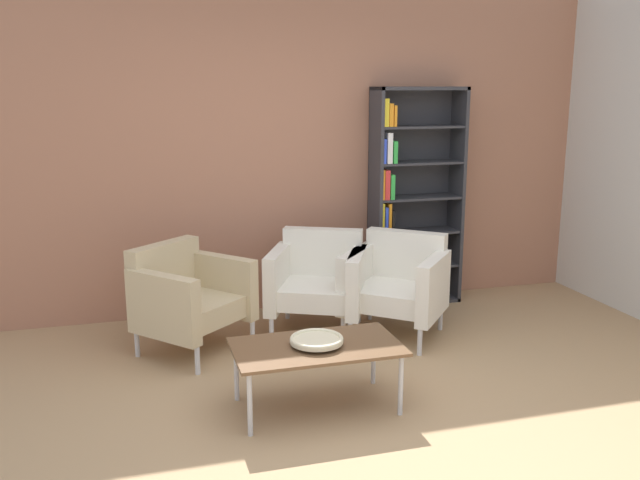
{
  "coord_description": "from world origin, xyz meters",
  "views": [
    {
      "loc": [
        -1.26,
        -3.24,
        1.91
      ],
      "look_at": [
        -0.09,
        0.84,
        0.95
      ],
      "focal_mm": 38.42,
      "sensor_mm": 36.0,
      "label": 1
    }
  ],
  "objects_px": {
    "armchair_by_bookshelf": "(397,283)",
    "bookshelf_tall": "(407,200)",
    "decorative_bowl": "(317,340)",
    "armchair_near_window": "(187,296)",
    "armchair_corner_red": "(318,280)",
    "coffee_table_low": "(317,350)"
  },
  "relations": [
    {
      "from": "decorative_bowl",
      "to": "armchair_by_bookshelf",
      "type": "xyz_separation_m",
      "value": [
        0.94,
        1.05,
        -0.02
      ]
    },
    {
      "from": "coffee_table_low",
      "to": "bookshelf_tall",
      "type": "bearing_deg",
      "value": 53.41
    },
    {
      "from": "bookshelf_tall",
      "to": "decorative_bowl",
      "type": "xyz_separation_m",
      "value": [
        -1.34,
        -1.8,
        -0.49
      ]
    },
    {
      "from": "armchair_by_bookshelf",
      "to": "armchair_near_window",
      "type": "bearing_deg",
      "value": -143.22
    },
    {
      "from": "bookshelf_tall",
      "to": "armchair_by_bookshelf",
      "type": "bearing_deg",
      "value": -117.66
    },
    {
      "from": "bookshelf_tall",
      "to": "coffee_table_low",
      "type": "relative_size",
      "value": 1.9
    },
    {
      "from": "coffee_table_low",
      "to": "armchair_near_window",
      "type": "height_order",
      "value": "armchair_near_window"
    },
    {
      "from": "armchair_near_window",
      "to": "coffee_table_low",
      "type": "bearing_deg",
      "value": -101.88
    },
    {
      "from": "decorative_bowl",
      "to": "bookshelf_tall",
      "type": "bearing_deg",
      "value": 53.41
    },
    {
      "from": "coffee_table_low",
      "to": "armchair_near_window",
      "type": "xyz_separation_m",
      "value": [
        -0.65,
        1.15,
        0.05
      ]
    },
    {
      "from": "decorative_bowl",
      "to": "armchair_near_window",
      "type": "distance_m",
      "value": 1.33
    },
    {
      "from": "decorative_bowl",
      "to": "armchair_near_window",
      "type": "xyz_separation_m",
      "value": [
        -0.65,
        1.15,
        -0.02
      ]
    },
    {
      "from": "decorative_bowl",
      "to": "armchair_by_bookshelf",
      "type": "bearing_deg",
      "value": 48.08
    },
    {
      "from": "armchair_corner_red",
      "to": "armchair_near_window",
      "type": "relative_size",
      "value": 0.96
    },
    {
      "from": "bookshelf_tall",
      "to": "armchair_near_window",
      "type": "distance_m",
      "value": 2.15
    },
    {
      "from": "armchair_corner_red",
      "to": "armchair_by_bookshelf",
      "type": "distance_m",
      "value": 0.62
    },
    {
      "from": "decorative_bowl",
      "to": "armchair_by_bookshelf",
      "type": "distance_m",
      "value": 1.41
    },
    {
      "from": "armchair_by_bookshelf",
      "to": "bookshelf_tall",
      "type": "bearing_deg",
      "value": 102.88
    },
    {
      "from": "bookshelf_tall",
      "to": "armchair_corner_red",
      "type": "bearing_deg",
      "value": -152.38
    },
    {
      "from": "decorative_bowl",
      "to": "armchair_corner_red",
      "type": "relative_size",
      "value": 0.35
    },
    {
      "from": "bookshelf_tall",
      "to": "armchair_corner_red",
      "type": "height_order",
      "value": "bookshelf_tall"
    },
    {
      "from": "armchair_corner_red",
      "to": "armchair_by_bookshelf",
      "type": "bearing_deg",
      "value": 1.51
    }
  ]
}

